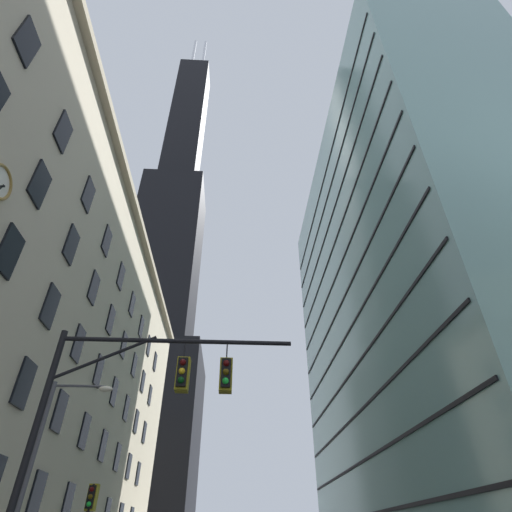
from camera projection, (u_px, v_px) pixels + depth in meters
station_building at (10, 346)px, 30.66m from camera, size 14.78×58.21×28.51m
dark_skyscraper at (159, 297)px, 108.03m from camera, size 26.13×26.13×194.70m
glass_office_midrise at (400, 297)px, 46.58m from camera, size 14.25×45.83×50.55m
traffic_signal_mast at (143, 400)px, 11.95m from camera, size 7.56×0.63×7.38m
traffic_light_far_left at (90, 504)px, 17.75m from camera, size 0.40×0.63×3.99m
street_lamppost at (43, 459)px, 14.66m from camera, size 2.45×0.32×7.12m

